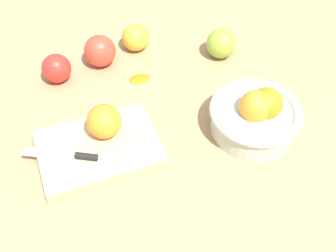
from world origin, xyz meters
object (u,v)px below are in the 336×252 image
(apple_front_right, at_px, (100,51))
(apple_front_left, at_px, (221,44))
(cutting_board, at_px, (99,149))
(orange_on_board, at_px, (104,121))
(knife, at_px, (70,155))
(apple_front_right_2, at_px, (56,68))
(apple_front_left_2, at_px, (135,38))
(bowl, at_px, (256,115))

(apple_front_right, height_order, apple_front_left, apple_front_right)
(cutting_board, relative_size, orange_on_board, 3.44)
(cutting_board, distance_m, apple_front_right, 0.29)
(knife, bearing_deg, apple_front_left, -151.85)
(apple_front_right, bearing_deg, apple_front_right_2, 13.25)
(cutting_board, distance_m, apple_front_right_2, 0.26)
(apple_front_left, relative_size, apple_front_left_2, 1.07)
(apple_front_right_2, relative_size, apple_front_left, 0.93)
(apple_front_right, distance_m, apple_front_left_2, 0.10)
(apple_front_right, relative_size, apple_front_left_2, 1.12)
(apple_front_left, bearing_deg, bowl, 82.87)
(cutting_board, height_order, apple_front_right, apple_front_right)
(apple_front_right_2, bearing_deg, apple_front_left_2, -164.92)
(orange_on_board, bearing_deg, apple_front_right_2, -73.48)
(cutting_board, relative_size, apple_front_left, 3.27)
(cutting_board, distance_m, apple_front_left_2, 0.35)
(bowl, xyz_separation_m, apple_front_right, (0.26, -0.32, -0.00))
(apple_front_right_2, bearing_deg, bowl, 141.82)
(knife, xyz_separation_m, apple_front_left_2, (-0.22, -0.32, 0.01))
(apple_front_left, height_order, apple_front_left_2, apple_front_left)
(cutting_board, relative_size, apple_front_right, 3.11)
(apple_front_right, distance_m, apple_front_left, 0.30)
(apple_front_left, xyz_separation_m, apple_front_left_2, (0.20, -0.10, -0.00))
(orange_on_board, bearing_deg, bowl, 167.35)
(apple_front_left_2, bearing_deg, apple_front_right, 17.11)
(orange_on_board, relative_size, apple_front_right, 0.91)
(bowl, xyz_separation_m, apple_front_left, (-0.03, -0.26, -0.01))
(apple_front_right, xyz_separation_m, apple_front_left_2, (-0.10, -0.03, -0.00))
(orange_on_board, height_order, apple_front_left, orange_on_board)
(apple_front_left_2, bearing_deg, apple_front_left, 153.86)
(bowl, relative_size, apple_front_left, 2.62)
(bowl, bearing_deg, knife, -4.44)
(apple_front_right, bearing_deg, bowl, 129.38)
(orange_on_board, distance_m, apple_front_right, 0.26)
(apple_front_right_2, distance_m, apple_front_left, 0.41)
(apple_front_left, distance_m, apple_front_left_2, 0.22)
(cutting_board, xyz_separation_m, apple_front_right_2, (0.05, -0.25, 0.02))
(orange_on_board, relative_size, apple_front_right_2, 1.02)
(orange_on_board, bearing_deg, knife, 25.85)
(bowl, distance_m, apple_front_right_2, 0.48)
(knife, distance_m, apple_front_right_2, 0.27)
(orange_on_board, distance_m, apple_front_right_2, 0.24)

